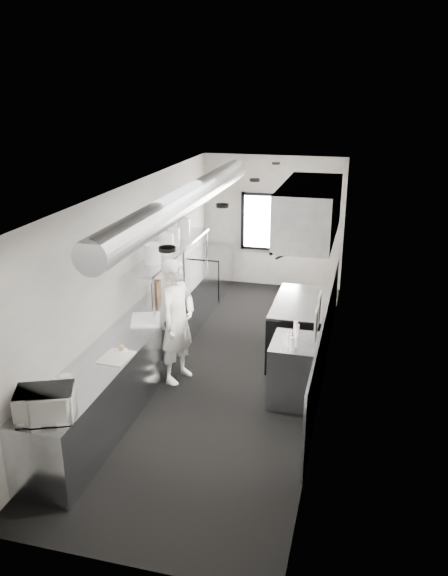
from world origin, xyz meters
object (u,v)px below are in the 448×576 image
Objects in this scene: squeeze_bottle_c at (290,336)px; squeeze_bottle_d at (297,330)px; plate_stack_d at (184,228)px; far_work_table at (211,272)px; squeeze_bottle_a at (292,344)px; squeeze_bottle_b at (289,340)px; plate_stack_b at (165,243)px; bottle_station at (294,371)px; plate_stack_c at (173,237)px; deli_tub_a at (65,379)px; deli_tub_b at (57,383)px; prep_counter at (144,347)px; range at (299,329)px; exhaust_hood at (309,211)px; squeeze_bottle_e at (296,326)px; pass_shelf at (172,250)px; small_plate at (122,351)px; line_cook at (177,321)px; knife_block at (156,288)px; cutting_board at (146,319)px; plate_stack_a at (153,254)px; microwave at (45,404)px.

squeeze_bottle_d is (0.07, 0.23, -0.00)m from squeeze_bottle_c.
far_work_table is at bearing 87.47° from plate_stack_d.
squeeze_bottle_a is 0.11m from squeeze_bottle_b.
plate_stack_b reaches higher than squeeze_bottle_a.
bottle_station is 5.21× the size of squeeze_bottle_c.
deli_tub_a is at bearing -91.10° from plate_stack_c.
squeeze_bottle_c reaches higher than deli_tub_b.
prep_counter and bottle_station have the same top height.
exhaust_hood is at bearing -0.00° from range.
plate_stack_b reaches higher than bottle_station.
squeeze_bottle_e is (-0.04, 0.13, 0.00)m from squeeze_bottle_d.
plate_stack_b is (0.10, 3.20, 0.78)m from deli_tub_a.
pass_shelf is 0.73m from plate_stack_d.
small_plate is (0.34, 1.04, -0.04)m from deli_tub_b.
squeeze_bottle_d is 0.99× the size of squeeze_bottle_e.
squeeze_bottle_d is (2.15, 1.05, 0.08)m from small_plate.
plate_stack_d is (-0.62, 2.22, 0.81)m from line_cook.
exhaust_hood reaches higher than plate_stack_d.
plate_stack_c reaches higher than deli_tub_b.
prep_counter is at bearing -84.25° from knife_block.
plate_stack_b is 1.95× the size of squeeze_bottle_e.
squeeze_bottle_e is (2.30, -1.09, -0.75)m from plate_stack_b.
pass_shelf is 3.10m from squeeze_bottle_a.
plate_stack_d is at bearing 93.67° from small_plate.
squeeze_bottle_a is (2.23, -0.46, 0.08)m from cutting_board.
plate_stack_a reaches higher than range.
plate_stack_c reaches higher than cutting_board.
microwave is 2.68m from cutting_board.
exhaust_hood is 1.18× the size of line_cook.
squeeze_bottle_e is at bearing 41.41° from deli_tub_a.
exhaust_hood is 9.20× the size of knife_block.
plate_stack_b is at bearing 94.81° from small_plate.
plate_stack_c is (-0.03, 0.47, -0.01)m from plate_stack_b.
line_cook is 6.12× the size of plate_stack_a.
exhaust_hood is 12.74× the size of squeeze_bottle_c.
deli_tub_a reaches higher than bottle_station.
bottle_station is at bearing -79.53° from line_cook.
plate_stack_b is at bearing 145.14° from squeeze_bottle_b.
plate_stack_b is (0.00, 0.56, 0.01)m from plate_stack_a.
line_cook is 5.62× the size of plate_stack_b.
deli_tub_a is 3.00m from knife_block.
prep_counter is at bearing 157.22° from cutting_board.
deli_tub_b is (-2.44, -3.31, -1.44)m from exhaust_hood.
knife_block reaches higher than prep_counter.
cutting_board is at bearing -80.77° from plate_stack_a.
exhaust_hood is at bearing 47.14° from small_plate.
squeeze_bottle_b is 1.11× the size of squeeze_bottle_e.
plate_stack_d is at bearing 31.77° from line_cook.
far_work_table is 3.41× the size of plate_stack_d.
exhaust_hood is 16.73× the size of deli_tub_b.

